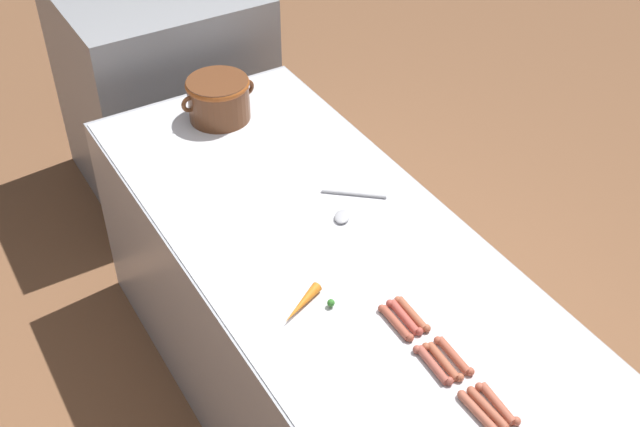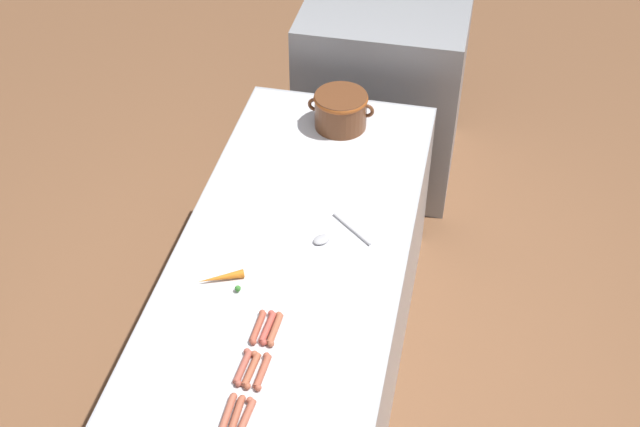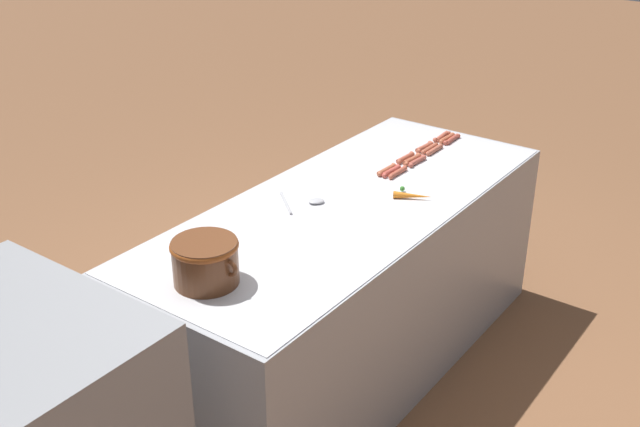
{
  "view_description": "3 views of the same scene",
  "coord_description": "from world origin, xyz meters",
  "px_view_note": "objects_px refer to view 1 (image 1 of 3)",
  "views": [
    {
      "loc": [
        -1.0,
        -1.61,
        2.52
      ],
      "look_at": [
        0.01,
        0.08,
        0.91
      ],
      "focal_mm": 45.38,
      "sensor_mm": 36.0,
      "label": 1
    },
    {
      "loc": [
        0.58,
        -2.15,
        3.02
      ],
      "look_at": [
        0.07,
        0.2,
        0.89
      ],
      "focal_mm": 46.31,
      "sensor_mm": 36.0,
      "label": 2
    },
    {
      "loc": [
        -1.69,
        2.51,
        2.27
      ],
      "look_at": [
        -0.03,
        0.24,
        0.89
      ],
      "focal_mm": 43.46,
      "sensor_mm": 36.0,
      "label": 3
    }
  ],
  "objects_px": {
    "back_cabinet": "(164,89)",
    "hot_dog_5": "(487,409)",
    "bean_pot": "(218,97)",
    "hot_dog_3": "(396,323)",
    "serving_spoon": "(346,209)",
    "hot_dog_7": "(404,317)",
    "hot_dog_6": "(443,361)",
    "hot_dog_10": "(454,356)",
    "hot_dog_1": "(478,413)",
    "hot_dog_11": "(412,314)",
    "hot_dog_2": "(433,365)",
    "carrot": "(303,304)",
    "hot_dog_9": "(497,404)"
  },
  "relations": [
    {
      "from": "back_cabinet",
      "to": "hot_dog_10",
      "type": "bearing_deg",
      "value": -91.55
    },
    {
      "from": "hot_dog_7",
      "to": "carrot",
      "type": "relative_size",
      "value": 0.91
    },
    {
      "from": "hot_dog_1",
      "to": "hot_dog_11",
      "type": "bearing_deg",
      "value": 80.73
    },
    {
      "from": "hot_dog_6",
      "to": "hot_dog_11",
      "type": "bearing_deg",
      "value": 80.16
    },
    {
      "from": "hot_dog_3",
      "to": "serving_spoon",
      "type": "bearing_deg",
      "value": 72.81
    },
    {
      "from": "back_cabinet",
      "to": "hot_dog_7",
      "type": "height_order",
      "value": "back_cabinet"
    },
    {
      "from": "hot_dog_11",
      "to": "carrot",
      "type": "bearing_deg",
      "value": 142.75
    },
    {
      "from": "hot_dog_3",
      "to": "hot_dog_6",
      "type": "xyz_separation_m",
      "value": [
        0.03,
        -0.18,
        0.0
      ]
    },
    {
      "from": "hot_dog_2",
      "to": "hot_dog_6",
      "type": "xyz_separation_m",
      "value": [
        0.03,
        -0.0,
        0.0
      ]
    },
    {
      "from": "hot_dog_1",
      "to": "hot_dog_6",
      "type": "relative_size",
      "value": 1.0
    },
    {
      "from": "hot_dog_5",
      "to": "bean_pot",
      "type": "xyz_separation_m",
      "value": [
        0.02,
        1.59,
        0.08
      ]
    },
    {
      "from": "hot_dog_5",
      "to": "hot_dog_10",
      "type": "height_order",
      "value": "same"
    },
    {
      "from": "hot_dog_2",
      "to": "hot_dog_1",
      "type": "bearing_deg",
      "value": -88.85
    },
    {
      "from": "bean_pot",
      "to": "hot_dog_3",
      "type": "bearing_deg",
      "value": -92.15
    },
    {
      "from": "hot_dog_1",
      "to": "hot_dog_2",
      "type": "xyz_separation_m",
      "value": [
        -0.0,
        0.18,
        0.0
      ]
    },
    {
      "from": "hot_dog_7",
      "to": "hot_dog_3",
      "type": "bearing_deg",
      "value": -171.66
    },
    {
      "from": "bean_pot",
      "to": "carrot",
      "type": "relative_size",
      "value": 1.77
    },
    {
      "from": "hot_dog_3",
      "to": "carrot",
      "type": "xyz_separation_m",
      "value": [
        -0.19,
        0.19,
        0.0
      ]
    },
    {
      "from": "hot_dog_11",
      "to": "carrot",
      "type": "height_order",
      "value": "carrot"
    },
    {
      "from": "hot_dog_3",
      "to": "carrot",
      "type": "height_order",
      "value": "carrot"
    },
    {
      "from": "hot_dog_3",
      "to": "hot_dog_2",
      "type": "bearing_deg",
      "value": -90.97
    },
    {
      "from": "carrot",
      "to": "hot_dog_7",
      "type": "bearing_deg",
      "value": -40.2
    },
    {
      "from": "hot_dog_5",
      "to": "hot_dog_7",
      "type": "relative_size",
      "value": 1.0
    },
    {
      "from": "hot_dog_11",
      "to": "hot_dog_7",
      "type": "bearing_deg",
      "value": 177.48
    },
    {
      "from": "hot_dog_2",
      "to": "carrot",
      "type": "relative_size",
      "value": 0.9
    },
    {
      "from": "hot_dog_3",
      "to": "hot_dog_10",
      "type": "xyz_separation_m",
      "value": [
        0.06,
        -0.18,
        0.0
      ]
    },
    {
      "from": "hot_dog_2",
      "to": "serving_spoon",
      "type": "height_order",
      "value": "hot_dog_2"
    },
    {
      "from": "hot_dog_3",
      "to": "hot_dog_5",
      "type": "relative_size",
      "value": 1.0
    },
    {
      "from": "hot_dog_5",
      "to": "bean_pot",
      "type": "height_order",
      "value": "bean_pot"
    },
    {
      "from": "hot_dog_2",
      "to": "carrot",
      "type": "bearing_deg",
      "value": 116.76
    },
    {
      "from": "bean_pot",
      "to": "hot_dog_10",
      "type": "bearing_deg",
      "value": -89.26
    },
    {
      "from": "hot_dog_2",
      "to": "hot_dog_3",
      "type": "relative_size",
      "value": 1.0
    },
    {
      "from": "back_cabinet",
      "to": "hot_dog_7",
      "type": "distance_m",
      "value": 2.11
    },
    {
      "from": "hot_dog_1",
      "to": "serving_spoon",
      "type": "bearing_deg",
      "value": 79.78
    },
    {
      "from": "hot_dog_11",
      "to": "carrot",
      "type": "distance_m",
      "value": 0.31
    },
    {
      "from": "hot_dog_1",
      "to": "hot_dog_5",
      "type": "bearing_deg",
      "value": -4.85
    },
    {
      "from": "hot_dog_10",
      "to": "carrot",
      "type": "xyz_separation_m",
      "value": [
        -0.25,
        0.37,
        0.0
      ]
    },
    {
      "from": "hot_dog_6",
      "to": "hot_dog_10",
      "type": "distance_m",
      "value": 0.04
    },
    {
      "from": "bean_pot",
      "to": "carrot",
      "type": "height_order",
      "value": "bean_pot"
    },
    {
      "from": "back_cabinet",
      "to": "hot_dog_3",
      "type": "height_order",
      "value": "back_cabinet"
    },
    {
      "from": "back_cabinet",
      "to": "bean_pot",
      "type": "height_order",
      "value": "back_cabinet"
    },
    {
      "from": "hot_dog_1",
      "to": "hot_dog_3",
      "type": "xyz_separation_m",
      "value": [
        -0.0,
        0.36,
        0.0
      ]
    },
    {
      "from": "hot_dog_1",
      "to": "hot_dog_11",
      "type": "height_order",
      "value": "same"
    },
    {
      "from": "hot_dog_3",
      "to": "hot_dog_9",
      "type": "relative_size",
      "value": 1.0
    },
    {
      "from": "hot_dog_2",
      "to": "hot_dog_7",
      "type": "relative_size",
      "value": 1.0
    },
    {
      "from": "hot_dog_2",
      "to": "hot_dog_7",
      "type": "height_order",
      "value": "same"
    },
    {
      "from": "hot_dog_11",
      "to": "hot_dog_6",
      "type": "bearing_deg",
      "value": -99.84
    },
    {
      "from": "bean_pot",
      "to": "serving_spoon",
      "type": "relative_size",
      "value": 1.3
    },
    {
      "from": "back_cabinet",
      "to": "hot_dog_5",
      "type": "distance_m",
      "value": 2.47
    },
    {
      "from": "hot_dog_5",
      "to": "carrot",
      "type": "xyz_separation_m",
      "value": [
        -0.22,
        0.55,
        0.0
      ]
    }
  ]
}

